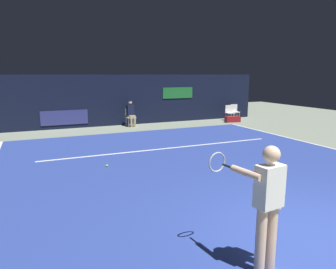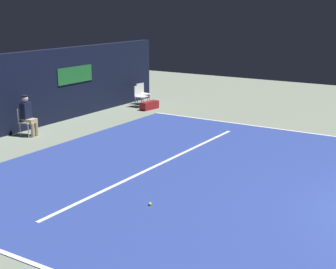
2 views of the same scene
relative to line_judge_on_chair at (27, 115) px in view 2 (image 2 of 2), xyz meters
name	(u,v)px [view 2 (image 2 of 2)]	position (x,y,z in m)	size (l,w,h in m)	color
ground_plane	(226,179)	(-0.32, -7.19, -0.69)	(32.57, 32.57, 0.00)	gray
court_surface	(226,178)	(-0.32, -7.19, -0.68)	(10.97, 11.26, 0.01)	navy
line_sideline_left	(298,132)	(5.11, -7.19, -0.67)	(0.10, 11.26, 0.01)	white
line_service	(159,165)	(-0.32, -5.22, -0.67)	(8.56, 0.10, 0.01)	white
back_wall	(2,95)	(-0.33, 0.75, 0.61)	(16.17, 0.33, 2.60)	black
line_judge_on_chair	(27,115)	(0.00, 0.00, 0.00)	(0.48, 0.56, 1.32)	white
courtside_chair_near	(140,95)	(5.79, -0.29, -0.18)	(0.47, 0.45, 0.88)	white
courtside_chair_far	(142,92)	(6.34, -0.01, -0.18)	(0.50, 0.48, 0.88)	white
tennis_ball	(150,204)	(-2.73, -6.59, -0.64)	(0.07, 0.07, 0.07)	#CCE033
equipment_bag	(149,105)	(5.59, -0.89, -0.53)	(0.84, 0.32, 0.32)	maroon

